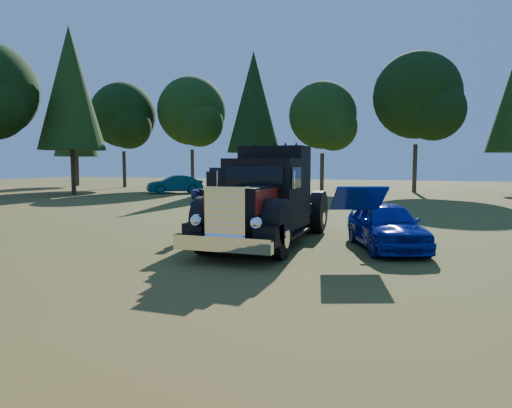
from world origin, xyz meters
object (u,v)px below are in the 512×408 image
object	(u,v)px
diamond_t_truck	(266,202)
spectator_far	(201,213)
distant_teal_car	(175,184)
hotrod_coupe	(386,225)
spectator_near	(197,218)

from	to	relation	value
diamond_t_truck	spectator_far	size ratio (longest dim) A/B	4.40
spectator_far	distant_teal_car	distance (m)	23.51
hotrod_coupe	spectator_near	bearing A→B (deg)	-163.46
spectator_near	diamond_t_truck	bearing A→B (deg)	-32.39
distant_teal_car	spectator_far	bearing A→B (deg)	-8.21
spectator_far	diamond_t_truck	bearing A→B (deg)	-57.86
spectator_near	spectator_far	distance (m)	1.90
hotrod_coupe	spectator_far	xyz separation A→B (m)	(-6.00, 0.18, 0.12)
diamond_t_truck	hotrod_coupe	size ratio (longest dim) A/B	1.62
hotrod_coupe	distant_teal_car	xyz separation A→B (m)	(-18.36, 20.18, 0.06)
hotrod_coupe	spectator_far	distance (m)	6.01
hotrod_coupe	spectator_near	size ratio (longest dim) A/B	2.60
hotrod_coupe	spectator_near	world-z (taller)	hotrod_coupe
diamond_t_truck	hotrod_coupe	bearing A→B (deg)	6.36
diamond_t_truck	spectator_far	bearing A→B (deg)	167.03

